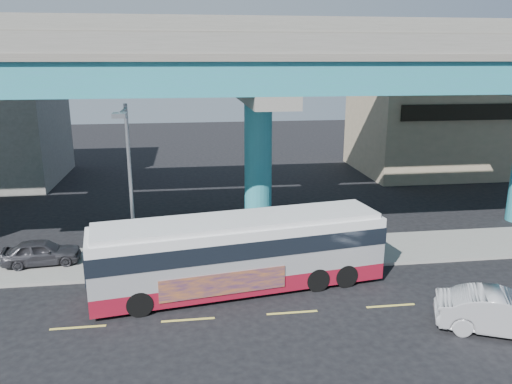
{
  "coord_description": "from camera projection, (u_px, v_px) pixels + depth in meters",
  "views": [
    {
      "loc": [
        -3.8,
        -17.37,
        9.53
      ],
      "look_at": [
        -0.81,
        4.0,
        3.73
      ],
      "focal_mm": 35.0,
      "sensor_mm": 36.0,
      "label": 1
    }
  ],
  "objects": [
    {
      "name": "ground",
      "position": [
        291.0,
        309.0,
        19.59
      ],
      "size": [
        120.0,
        120.0,
        0.0
      ],
      "primitive_type": "plane",
      "color": "black",
      "rests_on": "ground"
    },
    {
      "name": "sidewalk",
      "position": [
        268.0,
        254.0,
        24.83
      ],
      "size": [
        70.0,
        4.0,
        0.15
      ],
      "primitive_type": "cube",
      "color": "gray",
      "rests_on": "ground"
    },
    {
      "name": "lane_markings",
      "position": [
        292.0,
        313.0,
        19.3
      ],
      "size": [
        58.0,
        0.12,
        0.01
      ],
      "color": "#D8C64C",
      "rests_on": "ground"
    },
    {
      "name": "viaduct",
      "position": [
        258.0,
        66.0,
        25.93
      ],
      "size": [
        52.0,
        12.4,
        11.7
      ],
      "color": "teal",
      "rests_on": "ground"
    },
    {
      "name": "building_beige",
      "position": [
        441.0,
        130.0,
        43.07
      ],
      "size": [
        14.0,
        10.23,
        7.0
      ],
      "color": "tan",
      "rests_on": "ground"
    },
    {
      "name": "transit_bus",
      "position": [
        240.0,
        250.0,
        20.92
      ],
      "size": [
        12.55,
        4.55,
        3.16
      ],
      "rotation": [
        0.0,
        0.0,
        0.16
      ],
      "color": "maroon",
      "rests_on": "ground"
    },
    {
      "name": "sedan",
      "position": [
        503.0,
        313.0,
        17.74
      ],
      "size": [
        4.97,
        5.75,
        1.51
      ],
      "primitive_type": "imported",
      "rotation": [
        0.0,
        0.0,
        1.16
      ],
      "color": "#A7A7AC",
      "rests_on": "ground"
    },
    {
      "name": "parked_car",
      "position": [
        42.0,
        252.0,
        23.37
      ],
      "size": [
        2.05,
        3.75,
        1.19
      ],
      "primitive_type": "imported",
      "rotation": [
        0.0,
        0.0,
        1.66
      ],
      "color": "#313136",
      "rests_on": "sidewalk"
    },
    {
      "name": "street_lamp",
      "position": [
        128.0,
        169.0,
        20.73
      ],
      "size": [
        0.5,
        2.48,
        7.57
      ],
      "color": "gray",
      "rests_on": "sidewalk"
    },
    {
      "name": "stop_sign",
      "position": [
        360.0,
        221.0,
        23.61
      ],
      "size": [
        0.62,
        0.55,
        2.65
      ],
      "rotation": [
        0.0,
        0.0,
        0.33
      ],
      "color": "gray",
      "rests_on": "sidewalk"
    }
  ]
}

